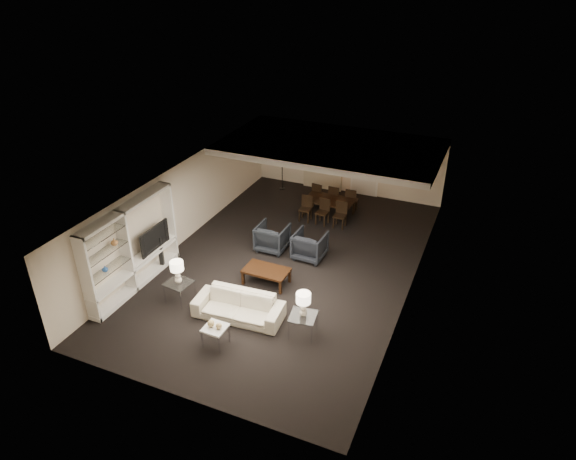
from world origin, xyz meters
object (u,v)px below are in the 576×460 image
Objects in this scene: marble_table at (216,336)px; chair_fr at (352,199)px; armchair_left at (272,237)px; armchair_right at (310,245)px; vase_amber at (114,242)px; chair_fl at (319,194)px; coffee_table at (266,276)px; pendant_light at (339,162)px; chair_nm at (322,212)px; table_lamp_right at (303,305)px; vase_blue at (105,269)px; dining_table at (329,208)px; floor_speaker at (161,252)px; chair_nl at (305,209)px; side_table_right at (303,325)px; chair_fm at (335,197)px; sofa at (238,306)px; chair_nr at (340,215)px; floor_lamp at (282,169)px; side_table_left at (180,292)px; table_lamp_left at (177,272)px.

chair_fr is at bearing 84.03° from marble_table.
armchair_left and armchair_right have the same top height.
vase_amber is 7.78m from chair_fl.
marble_table is (0.00, -2.70, 0.04)m from coffee_table.
vase_amber is at bearing 168.03° from marble_table.
pendant_light is 0.60× the size of chair_nm.
table_lamp_right is 4.95m from vase_blue.
vase_amber is 7.47m from dining_table.
pendant_light is 8.04m from vase_blue.
chair_nl is (2.67, 4.31, -0.07)m from floor_speaker.
chair_fl is at bearing 69.96° from vase_blue.
side_table_right is 3.79× the size of vase_blue.
sofa is at bearing 90.77° from chair_fm.
vase_amber is 0.22× the size of chair_nr.
vase_amber reaches higher than chair_nl.
vase_blue is 6.95m from chair_nl.
armchair_right is at bearing 82.23° from marble_table.
vase_blue reaches higher than armchair_left.
floor_lamp is (-1.75, 2.08, 0.36)m from chair_nl.
armchair_right is 1.49× the size of side_table_right.
dining_table is 0.66m from chair_fm.
side_table_left is at bearing -103.09° from chair_nm.
table_lamp_right is 2.12m from marble_table.
marble_table is at bearing -85.56° from chair_nm.
chair_fm is (-0.60, 1.30, 0.00)m from chair_nr.
dining_table is at bearing -80.04° from armchair_right.
sofa is 6.74m from chair_fm.
chair_nl is at bearing 76.36° from side_table_left.
table_lamp_right reaches higher than floor_speaker.
table_lamp_left is at bearing -136.74° from coffee_table.
coffee_table is 0.73× the size of dining_table.
floor_lamp is (-3.83, 7.52, -0.08)m from table_lamp_right.
vase_amber reaches higher than chair_fl.
chair_nm is (0.60, 0.00, 0.00)m from chair_nl.
coffee_table is at bearing 109.23° from armchair_left.
armchair_right is 1.05× the size of chair_nm.
pendant_light is 0.58× the size of armchair_right.
pendant_light is 6.80m from side_table_left.
chair_fl is at bearing -23.98° from floor_lamp.
table_lamp_right is (2.30, -3.30, 0.47)m from armchair_left.
dining_table is 2.80m from floor_lamp.
pendant_light is 0.83× the size of table_lamp_left.
chair_fl is at bearing 87.06° from chair_nl.
floor_lamp is at bearing 109.83° from coffee_table.
chair_nm is at bearing 105.23° from table_lamp_right.
chair_fl is at bearing 121.13° from chair_nm.
pendant_light is 0.60× the size of chair_nr.
chair_nr is (3.87, 4.31, -0.07)m from floor_speaker.
armchair_right is 1.05× the size of chair_fl.
marble_table is at bearing 97.56° from armchair_left.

